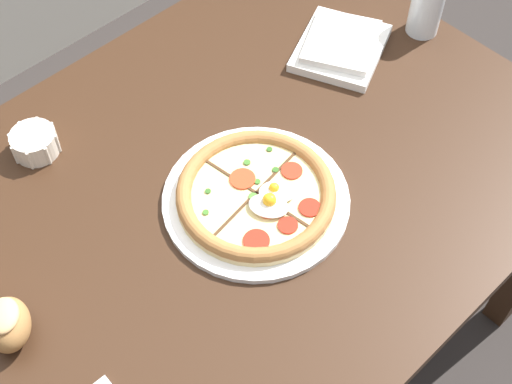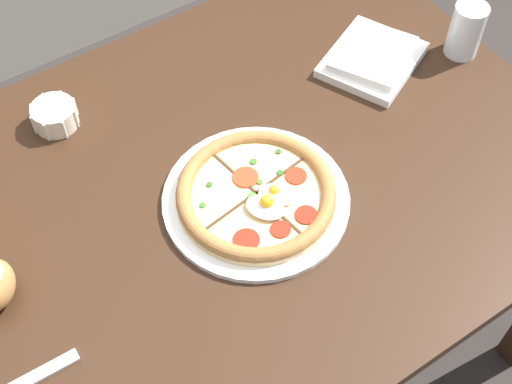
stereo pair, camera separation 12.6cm
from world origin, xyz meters
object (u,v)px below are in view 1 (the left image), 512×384
(dining_table, at_px, (202,235))
(bread_piece_mid, at_px, (8,324))
(pizza, at_px, (256,196))
(napkin_folded, at_px, (341,46))
(water_glass, at_px, (426,11))
(ramekin_bowl, at_px, (35,142))

(dining_table, relative_size, bread_piece_mid, 12.89)
(pizza, xyz_separation_m, napkin_folded, (0.40, 0.16, -0.00))
(pizza, relative_size, bread_piece_mid, 3.01)
(bread_piece_mid, bearing_deg, water_glass, 0.62)
(dining_table, distance_m, bread_piece_mid, 0.40)
(napkin_folded, relative_size, bread_piece_mid, 2.25)
(napkin_folded, bearing_deg, ramekin_bowl, 161.20)
(pizza, distance_m, water_glass, 0.59)
(dining_table, bearing_deg, water_glass, 2.14)
(dining_table, distance_m, napkin_folded, 0.51)
(pizza, distance_m, napkin_folded, 0.43)
(ramekin_bowl, relative_size, bread_piece_mid, 0.82)
(dining_table, height_order, napkin_folded, napkin_folded)
(dining_table, bearing_deg, napkin_folded, 11.75)
(napkin_folded, distance_m, water_glass, 0.20)
(dining_table, xyz_separation_m, water_glass, (0.66, 0.02, 0.14))
(water_glass, bearing_deg, napkin_folded, 157.01)
(ramekin_bowl, xyz_separation_m, napkin_folded, (0.62, -0.21, -0.01))
(napkin_folded, bearing_deg, water_glass, -22.99)
(ramekin_bowl, distance_m, water_glass, 0.85)
(ramekin_bowl, bearing_deg, water_glass, -19.76)
(ramekin_bowl, relative_size, napkin_folded, 0.37)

